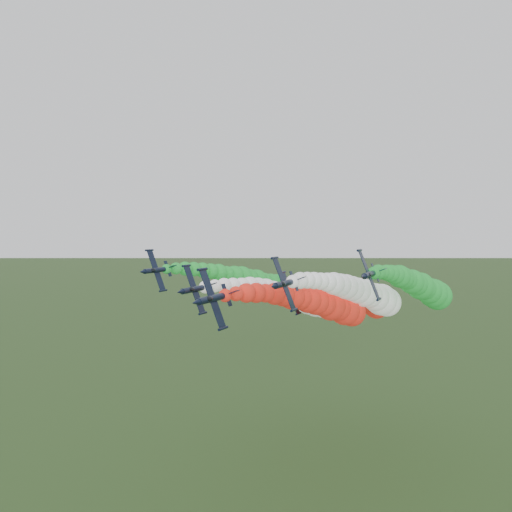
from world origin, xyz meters
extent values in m
cylinder|color=black|center=(0.60, -15.68, 44.24)|extent=(1.23, 7.74, 1.23)
cone|color=black|center=(0.60, -20.24, 44.24)|extent=(1.12, 1.55, 1.12)
cone|color=black|center=(0.60, -11.47, 44.24)|extent=(1.12, 0.77, 1.12)
ellipsoid|color=black|center=(0.92, -17.40, 44.37)|extent=(0.74, 1.62, 0.85)
cube|color=black|center=(0.48, -15.85, 44.19)|extent=(3.22, 1.63, 7.68)
cylinder|color=black|center=(-1.09, -15.85, 48.01)|extent=(0.49, 2.24, 0.49)
cylinder|color=black|center=(2.04, -15.85, 40.37)|extent=(0.49, 2.24, 0.49)
cube|color=black|center=(1.51, -12.42, 44.62)|extent=(1.88, 1.29, 0.86)
cube|color=black|center=(0.72, -12.42, 44.29)|extent=(1.32, 0.95, 3.06)
sphere|color=red|center=(0.60, -12.67, 44.24)|extent=(1.85, 1.85, 1.85)
sphere|color=red|center=(0.62, -9.49, 44.12)|extent=(2.16, 2.16, 2.16)
sphere|color=red|center=(0.69, -6.31, 43.88)|extent=(2.93, 2.93, 2.93)
sphere|color=red|center=(0.81, -3.13, 43.56)|extent=(3.12, 3.12, 3.12)
sphere|color=red|center=(0.98, 0.05, 43.16)|extent=(3.02, 3.02, 3.02)
sphere|color=red|center=(1.19, 3.23, 42.69)|extent=(3.67, 3.67, 3.67)
sphere|color=red|center=(1.45, 6.42, 42.17)|extent=(4.02, 4.02, 4.02)
sphere|color=red|center=(1.76, 9.60, 41.59)|extent=(4.73, 4.73, 4.73)
sphere|color=red|center=(2.12, 12.78, 40.95)|extent=(4.39, 4.39, 4.39)
sphere|color=red|center=(2.52, 15.96, 40.27)|extent=(5.11, 5.11, 5.11)
sphere|color=red|center=(2.98, 19.14, 39.54)|extent=(5.29, 5.29, 5.29)
sphere|color=red|center=(3.47, 22.33, 38.77)|extent=(5.25, 5.25, 5.25)
sphere|color=red|center=(4.02, 25.51, 37.95)|extent=(6.19, 6.19, 6.19)
sphere|color=red|center=(4.62, 28.69, 37.09)|extent=(5.60, 5.60, 5.60)
sphere|color=red|center=(5.26, 31.87, 36.19)|extent=(6.55, 6.55, 6.55)
sphere|color=red|center=(5.95, 35.05, 35.25)|extent=(6.16, 6.16, 6.16)
cylinder|color=black|center=(-10.05, -3.37, 43.64)|extent=(1.23, 7.74, 1.23)
cone|color=black|center=(-10.05, -7.92, 43.64)|extent=(1.12, 1.55, 1.12)
cone|color=black|center=(-10.05, 0.84, 43.64)|extent=(1.12, 0.77, 1.12)
ellipsoid|color=black|center=(-9.73, -5.09, 43.77)|extent=(0.74, 1.62, 0.85)
cube|color=black|center=(-10.17, -3.54, 43.60)|extent=(3.22, 1.63, 7.68)
cylinder|color=black|center=(-11.73, -3.54, 47.41)|extent=(0.49, 2.24, 0.49)
cylinder|color=black|center=(-8.60, -3.54, 39.78)|extent=(0.49, 2.24, 0.49)
cube|color=black|center=(-9.13, -0.10, 44.02)|extent=(1.88, 1.29, 0.86)
cube|color=black|center=(-9.93, -0.10, 43.69)|extent=(1.32, 0.95, 3.06)
sphere|color=white|center=(-10.05, -0.36, 43.64)|extent=(2.16, 2.16, 2.16)
sphere|color=white|center=(-10.02, 2.82, 43.53)|extent=(2.28, 2.28, 2.28)
sphere|color=white|center=(-9.95, 6.00, 43.29)|extent=(2.75, 2.75, 2.75)
sphere|color=white|center=(-9.83, 9.19, 42.96)|extent=(2.96, 2.96, 2.96)
sphere|color=white|center=(-9.67, 12.37, 42.56)|extent=(3.24, 3.24, 3.24)
sphere|color=white|center=(-9.45, 15.55, 42.09)|extent=(4.03, 4.03, 4.03)
sphere|color=white|center=(-9.19, 18.73, 41.57)|extent=(4.24, 4.24, 4.24)
sphere|color=white|center=(-8.88, 21.91, 40.99)|extent=(4.49, 4.49, 4.49)
sphere|color=white|center=(-8.53, 25.10, 40.36)|extent=(4.27, 4.27, 4.27)
sphere|color=white|center=(-8.12, 28.28, 39.68)|extent=(4.40, 4.40, 4.40)
sphere|color=white|center=(-7.67, 31.46, 38.95)|extent=(4.83, 4.83, 4.83)
sphere|color=white|center=(-7.17, 34.64, 38.17)|extent=(4.94, 4.94, 4.94)
sphere|color=white|center=(-6.62, 37.82, 37.36)|extent=(5.99, 5.99, 5.99)
sphere|color=white|center=(-6.03, 41.00, 36.50)|extent=(6.91, 6.91, 6.91)
sphere|color=white|center=(-5.39, 44.19, 35.60)|extent=(7.06, 7.06, 7.06)
sphere|color=white|center=(-4.70, 47.37, 34.66)|extent=(6.55, 6.55, 6.55)
cylinder|color=black|center=(5.90, -3.71, 45.30)|extent=(1.23, 7.74, 1.23)
cone|color=black|center=(5.90, -8.27, 45.30)|extent=(1.12, 1.55, 1.12)
cone|color=black|center=(5.90, 0.50, 45.30)|extent=(1.12, 0.77, 1.12)
ellipsoid|color=black|center=(6.21, -5.43, 45.43)|extent=(0.74, 1.62, 0.85)
cube|color=black|center=(5.78, -3.88, 45.26)|extent=(3.22, 1.63, 7.68)
cylinder|color=black|center=(4.21, -3.88, 49.07)|extent=(0.49, 2.24, 0.49)
cylinder|color=black|center=(7.34, -3.88, 41.44)|extent=(0.49, 2.24, 0.49)
cube|color=black|center=(6.81, -0.44, 45.68)|extent=(1.88, 1.29, 0.86)
cube|color=black|center=(6.02, -0.44, 45.35)|extent=(1.32, 0.95, 3.06)
sphere|color=white|center=(5.90, -0.70, 45.30)|extent=(2.07, 2.07, 2.07)
sphere|color=white|center=(5.92, 2.48, 45.19)|extent=(2.72, 2.72, 2.72)
sphere|color=white|center=(5.99, 5.66, 44.95)|extent=(2.79, 2.79, 2.79)
sphere|color=white|center=(6.11, 8.84, 44.62)|extent=(2.96, 2.96, 2.96)
sphere|color=white|center=(6.28, 12.02, 44.22)|extent=(3.09, 3.09, 3.09)
sphere|color=white|center=(6.49, 15.21, 43.75)|extent=(3.51, 3.51, 3.51)
sphere|color=white|center=(6.75, 18.39, 43.23)|extent=(4.27, 4.27, 4.27)
sphere|color=white|center=(7.06, 21.57, 42.65)|extent=(4.50, 4.50, 4.50)
sphere|color=white|center=(7.42, 24.75, 42.02)|extent=(4.98, 4.98, 4.98)
sphere|color=white|center=(7.82, 27.93, 41.34)|extent=(5.13, 5.13, 5.13)
sphere|color=white|center=(8.27, 31.12, 40.61)|extent=(5.43, 5.43, 5.43)
sphere|color=white|center=(8.77, 34.30, 39.83)|extent=(6.08, 6.08, 6.08)
sphere|color=white|center=(9.32, 37.48, 39.02)|extent=(5.69, 5.69, 5.69)
sphere|color=white|center=(9.91, 40.66, 38.16)|extent=(6.31, 6.31, 6.31)
sphere|color=white|center=(10.56, 43.84, 37.26)|extent=(7.31, 7.31, 7.31)
sphere|color=white|center=(11.25, 47.02, 36.32)|extent=(6.85, 6.85, 6.85)
cylinder|color=black|center=(-24.10, 5.25, 45.68)|extent=(1.23, 7.74, 1.23)
cone|color=black|center=(-24.10, 0.69, 45.68)|extent=(1.12, 1.55, 1.12)
cone|color=black|center=(-24.10, 9.46, 45.68)|extent=(1.12, 0.77, 1.12)
ellipsoid|color=black|center=(-23.78, 3.53, 45.81)|extent=(0.74, 1.62, 0.85)
cube|color=black|center=(-24.22, 5.08, 45.63)|extent=(3.22, 1.63, 7.68)
cylinder|color=black|center=(-25.78, 5.08, 49.45)|extent=(0.49, 2.24, 0.49)
cylinder|color=black|center=(-22.66, 5.08, 41.81)|extent=(0.49, 2.24, 0.49)
cube|color=black|center=(-23.18, 8.52, 46.05)|extent=(1.88, 1.29, 0.86)
cube|color=black|center=(-23.98, 8.52, 45.73)|extent=(1.32, 0.95, 3.06)
sphere|color=green|center=(-24.10, 8.26, 45.68)|extent=(1.93, 1.93, 1.93)
sphere|color=green|center=(-24.08, 11.44, 45.56)|extent=(2.43, 2.43, 2.43)
sphere|color=green|center=(-24.00, 14.62, 45.32)|extent=(2.93, 2.93, 2.93)
sphere|color=green|center=(-23.89, 17.80, 44.99)|extent=(3.11, 3.11, 3.11)
sphere|color=green|center=(-23.72, 20.98, 44.59)|extent=(3.31, 3.31, 3.31)
sphere|color=green|center=(-23.51, 24.17, 44.13)|extent=(3.49, 3.49, 3.49)
sphere|color=green|center=(-23.24, 27.35, 43.60)|extent=(3.98, 3.98, 3.98)
sphere|color=green|center=(-22.93, 30.53, 43.02)|extent=(3.77, 3.77, 3.77)
sphere|color=green|center=(-22.58, 33.71, 42.39)|extent=(4.77, 4.77, 4.77)
sphere|color=green|center=(-22.17, 36.89, 41.71)|extent=(5.55, 5.55, 5.55)
sphere|color=green|center=(-21.72, 40.08, 40.98)|extent=(5.26, 5.26, 5.26)
sphere|color=green|center=(-21.22, 43.26, 40.21)|extent=(6.12, 6.12, 6.12)
sphere|color=green|center=(-20.68, 46.44, 39.39)|extent=(5.62, 5.62, 5.62)
sphere|color=green|center=(-20.08, 49.62, 38.53)|extent=(6.41, 6.41, 6.41)
sphere|color=green|center=(-19.44, 52.80, 37.63)|extent=(7.50, 7.50, 7.50)
sphere|color=green|center=(-18.75, 55.98, 36.69)|extent=(7.04, 7.04, 7.04)
cylinder|color=black|center=(16.32, 6.01, 46.29)|extent=(1.23, 7.74, 1.23)
cone|color=black|center=(16.32, 1.45, 46.29)|extent=(1.12, 1.55, 1.12)
cone|color=black|center=(16.32, 10.22, 46.29)|extent=(1.12, 0.77, 1.12)
ellipsoid|color=black|center=(16.64, 4.29, 46.42)|extent=(0.74, 1.62, 0.85)
cube|color=black|center=(16.20, 5.84, 46.24)|extent=(3.22, 1.63, 7.68)
cylinder|color=black|center=(14.63, 5.84, 50.06)|extent=(0.49, 2.24, 0.49)
cylinder|color=black|center=(17.76, 5.84, 42.42)|extent=(0.49, 2.24, 0.49)
cube|color=black|center=(17.23, 9.28, 46.66)|extent=(1.88, 1.29, 0.86)
cube|color=black|center=(16.44, 9.28, 46.34)|extent=(1.32, 0.95, 3.06)
sphere|color=green|center=(16.32, 9.02, 46.29)|extent=(2.13, 2.13, 2.13)
sphere|color=green|center=(16.34, 12.20, 46.17)|extent=(2.59, 2.59, 2.59)
sphere|color=green|center=(16.41, 15.38, 45.93)|extent=(2.43, 2.43, 2.43)
sphere|color=green|center=(16.53, 18.56, 45.60)|extent=(2.93, 2.93, 2.93)
sphere|color=green|center=(16.70, 21.75, 45.20)|extent=(3.29, 3.29, 3.29)
sphere|color=green|center=(16.91, 24.93, 44.74)|extent=(3.67, 3.67, 3.67)
sphere|color=green|center=(17.17, 28.11, 44.21)|extent=(4.49, 4.49, 4.49)
sphere|color=green|center=(17.48, 31.29, 43.63)|extent=(4.35, 4.35, 4.35)
sphere|color=green|center=(17.84, 34.47, 43.00)|extent=(4.00, 4.00, 4.00)
sphere|color=green|center=(18.24, 37.65, 42.32)|extent=(5.25, 5.25, 5.25)
sphere|color=green|center=(18.70, 40.84, 41.59)|extent=(5.15, 5.15, 5.15)
sphere|color=green|center=(19.19, 44.02, 40.82)|extent=(6.10, 6.10, 6.10)
sphere|color=green|center=(19.74, 47.20, 40.00)|extent=(5.33, 5.33, 5.33)
sphere|color=green|center=(20.34, 50.38, 39.14)|extent=(6.08, 6.08, 6.08)
sphere|color=green|center=(20.98, 53.56, 38.24)|extent=(6.90, 6.90, 6.90)
sphere|color=green|center=(21.67, 56.74, 37.30)|extent=(7.05, 7.05, 7.05)
cylinder|color=black|center=(-0.28, 14.66, 41.57)|extent=(1.23, 7.74, 1.23)
cone|color=black|center=(-0.28, 10.11, 41.57)|extent=(1.12, 1.55, 1.12)
cone|color=black|center=(-0.28, 18.87, 41.57)|extent=(1.12, 0.77, 1.12)
ellipsoid|color=black|center=(0.03, 12.94, 41.70)|extent=(0.74, 1.62, 0.85)
cube|color=black|center=(-0.40, 14.49, 41.52)|extent=(3.22, 1.63, 7.68)
cylinder|color=black|center=(-1.97, 14.49, 45.34)|extent=(0.49, 2.24, 0.49)
cylinder|color=black|center=(1.16, 14.49, 37.71)|extent=(0.49, 2.24, 0.49)
cube|color=black|center=(0.63, 17.93, 41.95)|extent=(1.88, 1.29, 0.86)
cube|color=black|center=(-0.16, 17.93, 41.62)|extent=(1.32, 0.95, 3.06)
sphere|color=red|center=(-0.28, 17.67, 41.57)|extent=(1.87, 1.87, 1.87)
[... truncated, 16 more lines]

